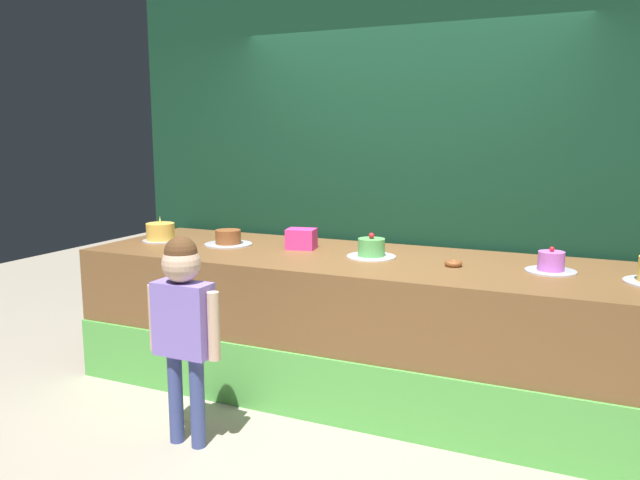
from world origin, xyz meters
name	(u,v)px	position (x,y,z in m)	size (l,w,h in m)	color
ground_plane	(336,426)	(0.00, 0.00, 0.00)	(12.00, 12.00, 0.00)	#ADA38E
stage_platform	(369,326)	(0.00, 0.57, 0.46)	(3.95, 1.17, 0.93)	brown
curtain_backdrop	(402,165)	(0.00, 1.25, 1.50)	(4.55, 0.08, 3.01)	#113823
child_figure	(183,312)	(-0.68, -0.55, 0.77)	(0.46, 0.21, 1.19)	#3F4C8C
pink_box	(301,239)	(-0.56, 0.68, 1.00)	(0.20, 0.16, 0.14)	#F93A97
donut	(453,263)	(0.56, 0.53, 0.94)	(0.11, 0.11, 0.04)	brown
cake_far_left	(161,233)	(-1.68, 0.53, 0.99)	(0.28, 0.28, 0.19)	silver
cake_left	(228,239)	(-1.12, 0.60, 0.97)	(0.35, 0.35, 0.11)	silver
cake_center	(371,249)	(0.00, 0.59, 0.98)	(0.33, 0.33, 0.17)	silver
cake_right	(551,263)	(1.12, 0.61, 0.98)	(0.30, 0.30, 0.15)	silver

